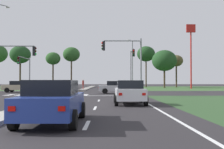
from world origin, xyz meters
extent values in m
plane|color=#282628|center=(0.00, 30.00, 0.00)|extent=(200.00, 200.00, 0.00)
cube|color=#385B2D|center=(25.50, 54.50, 0.00)|extent=(35.00, 35.00, 0.01)
cube|color=#ADA89E|center=(0.00, 11.00, 0.07)|extent=(1.20, 22.00, 0.14)
cube|color=gray|center=(0.00, 55.00, 0.07)|extent=(1.20, 36.00, 0.14)
cube|color=silver|center=(3.50, 3.89, 0.01)|extent=(0.14, 2.00, 0.01)
cube|color=silver|center=(3.50, 9.89, 0.01)|extent=(0.14, 2.00, 0.01)
cube|color=silver|center=(3.50, 15.89, 0.01)|extent=(0.14, 2.00, 0.01)
cube|color=silver|center=(6.85, 12.00, 0.01)|extent=(0.14, 24.00, 0.01)
cube|color=silver|center=(3.80, 23.00, 0.01)|extent=(6.40, 0.50, 0.01)
cube|color=silver|center=(-6.40, 24.80, 0.01)|extent=(0.70, 2.80, 0.01)
cube|color=silver|center=(-5.25, 24.80, 0.01)|extent=(0.70, 2.80, 0.01)
cube|color=silver|center=(-4.10, 24.80, 0.01)|extent=(0.70, 2.80, 0.01)
cube|color=silver|center=(-2.95, 24.80, 0.01)|extent=(0.70, 2.80, 0.01)
cube|color=silver|center=(-1.80, 24.80, 0.01)|extent=(0.70, 2.80, 0.01)
cube|color=silver|center=(-0.65, 24.80, 0.01)|extent=(0.70, 2.80, 0.01)
cube|color=silver|center=(0.50, 24.80, 0.01)|extent=(0.70, 2.80, 0.01)
cube|color=silver|center=(1.65, 24.80, 0.01)|extent=(0.70, 2.80, 0.01)
cube|color=navy|center=(2.26, 4.32, 0.67)|extent=(1.80, 4.45, 0.69)
cube|color=black|center=(2.26, 4.17, 1.27)|extent=(1.59, 2.05, 0.52)
cube|color=red|center=(1.58, 2.08, 0.74)|extent=(0.20, 0.04, 0.14)
cube|color=red|center=(2.95, 2.08, 0.74)|extent=(0.20, 0.04, 0.14)
cylinder|color=black|center=(1.36, 5.75, 0.32)|extent=(0.22, 0.64, 0.64)
cylinder|color=black|center=(3.17, 5.75, 0.32)|extent=(0.22, 0.64, 0.64)
cylinder|color=black|center=(1.36, 2.90, 0.32)|extent=(0.22, 0.64, 0.64)
cylinder|color=black|center=(3.17, 2.90, 0.32)|extent=(0.22, 0.64, 0.64)
cube|color=maroon|center=(-2.42, 38.70, 0.71)|extent=(1.86, 4.13, 0.77)
cube|color=black|center=(-2.42, 38.85, 1.35)|extent=(1.63, 1.90, 0.52)
cube|color=red|center=(-1.71, 40.79, 0.78)|extent=(0.20, 0.04, 0.14)
cube|color=red|center=(-3.12, 40.79, 0.78)|extent=(0.20, 0.04, 0.14)
cylinder|color=black|center=(-1.49, 37.38, 0.32)|extent=(0.22, 0.64, 0.64)
cylinder|color=black|center=(-3.35, 37.38, 0.32)|extent=(0.22, 0.64, 0.64)
cylinder|color=black|center=(-1.49, 40.02, 0.32)|extent=(0.22, 0.64, 0.64)
cylinder|color=black|center=(-3.35, 40.02, 0.32)|extent=(0.22, 0.64, 0.64)
cube|color=silver|center=(5.60, 12.54, 0.67)|extent=(1.77, 4.17, 0.70)
cube|color=black|center=(5.60, 12.39, 1.28)|extent=(1.56, 1.92, 0.52)
cube|color=red|center=(4.93, 10.44, 0.74)|extent=(0.20, 0.04, 0.14)
cube|color=red|center=(6.27, 10.44, 0.74)|extent=(0.20, 0.04, 0.14)
cylinder|color=black|center=(4.71, 13.88, 0.32)|extent=(0.22, 0.64, 0.64)
cylinder|color=black|center=(6.49, 13.88, 0.32)|extent=(0.22, 0.64, 0.64)
cylinder|color=black|center=(4.71, 11.21, 0.32)|extent=(0.22, 0.64, 0.64)
cylinder|color=black|center=(6.49, 11.21, 0.32)|extent=(0.22, 0.64, 0.64)
cube|color=#BCAD8E|center=(-7.52, 32.02, 0.66)|extent=(4.58, 1.85, 0.68)
cube|color=black|center=(-7.67, 32.02, 1.26)|extent=(2.11, 1.63, 0.52)
cube|color=red|center=(-9.83, 32.72, 0.73)|extent=(0.04, 0.20, 0.14)
cube|color=red|center=(-9.83, 31.31, 0.73)|extent=(0.04, 0.20, 0.14)
cylinder|color=black|center=(-6.05, 32.94, 0.32)|extent=(0.64, 0.22, 0.64)
cylinder|color=black|center=(-6.05, 31.09, 0.32)|extent=(0.64, 0.22, 0.64)
cylinder|color=black|center=(-8.98, 32.94, 0.32)|extent=(0.64, 0.22, 0.64)
cylinder|color=black|center=(-8.98, 31.09, 0.32)|extent=(0.64, 0.22, 0.64)
cube|color=#B7B7BC|center=(5.16, 28.39, 0.65)|extent=(4.18, 1.75, 0.67)
cube|color=black|center=(5.01, 28.39, 1.25)|extent=(1.92, 1.54, 0.52)
cube|color=red|center=(3.05, 29.05, 0.72)|extent=(0.04, 0.20, 0.14)
cube|color=red|center=(3.05, 27.72, 0.72)|extent=(0.04, 0.20, 0.14)
cylinder|color=black|center=(6.50, 29.26, 0.32)|extent=(0.64, 0.22, 0.64)
cylinder|color=black|center=(6.50, 27.51, 0.32)|extent=(0.64, 0.22, 0.64)
cylinder|color=black|center=(3.82, 29.26, 0.32)|extent=(0.64, 0.22, 0.64)
cylinder|color=black|center=(3.82, 27.51, 0.32)|extent=(0.64, 0.22, 0.64)
cylinder|color=gray|center=(7.60, 23.40, 2.96)|extent=(0.18, 0.18, 5.93)
cylinder|color=gray|center=(5.67, 23.40, 5.68)|extent=(3.85, 0.12, 0.12)
cube|color=black|center=(3.75, 23.40, 5.15)|extent=(0.26, 0.32, 0.95)
sphere|color=red|center=(3.59, 23.40, 5.45)|extent=(0.20, 0.20, 0.20)
sphere|color=#3A2405|center=(3.59, 23.40, 5.15)|extent=(0.20, 0.20, 0.20)
sphere|color=black|center=(3.59, 23.40, 4.85)|extent=(0.20, 0.20, 0.20)
cylinder|color=gray|center=(7.60, 36.60, 3.03)|extent=(0.18, 0.18, 6.05)
cylinder|color=gray|center=(7.60, 34.26, 5.80)|extent=(0.12, 4.68, 0.12)
cube|color=black|center=(7.60, 31.92, 5.28)|extent=(0.32, 0.26, 0.95)
sphere|color=red|center=(7.60, 31.76, 5.58)|extent=(0.20, 0.20, 0.20)
sphere|color=#3A2405|center=(7.60, 31.76, 5.28)|extent=(0.20, 0.20, 0.20)
sphere|color=black|center=(7.60, 31.76, 4.98)|extent=(0.20, 0.20, 0.20)
cylinder|color=gray|center=(-7.60, 36.60, 2.50)|extent=(0.18, 0.18, 5.00)
cylinder|color=gray|center=(-7.60, 34.01, 4.75)|extent=(0.12, 5.17, 0.12)
cube|color=black|center=(-7.60, 31.43, 4.23)|extent=(0.32, 0.26, 0.95)
sphere|color=#360503|center=(-7.60, 31.27, 4.53)|extent=(0.20, 0.20, 0.20)
sphere|color=#3A2405|center=(-7.60, 31.27, 4.23)|extent=(0.20, 0.20, 0.20)
sphere|color=green|center=(-7.60, 31.27, 3.93)|extent=(0.20, 0.20, 0.20)
cylinder|color=gray|center=(-5.53, 23.40, 5.12)|extent=(4.15, 0.12, 0.12)
cube|color=black|center=(-3.45, 23.40, 4.60)|extent=(0.26, 0.32, 0.95)
sphere|color=#360503|center=(-3.29, 23.40, 4.90)|extent=(0.20, 0.20, 0.20)
sphere|color=#3A2405|center=(-3.29, 23.40, 4.60)|extent=(0.20, 0.20, 0.20)
sphere|color=green|center=(-3.29, 23.40, 4.30)|extent=(0.20, 0.20, 0.20)
cylinder|color=gray|center=(-8.28, 26.85, 10.34)|extent=(1.20, 1.44, 0.10)
ellipsoid|color=#B2B2A8|center=(-7.72, 27.54, 10.24)|extent=(0.56, 0.28, 0.20)
cylinder|color=gray|center=(8.84, 48.40, 4.69)|extent=(0.20, 0.20, 9.38)
cylinder|color=gray|center=(8.41, 47.68, 9.28)|extent=(0.95, 1.50, 0.10)
ellipsoid|color=#B2B2A8|center=(7.98, 46.95, 9.18)|extent=(0.56, 0.28, 0.20)
cylinder|color=maroon|center=(-0.09, 42.25, 0.49)|extent=(0.16, 0.16, 0.70)
cylinder|color=maroon|center=(-0.09, 42.25, 1.20)|extent=(0.34, 0.34, 0.73)
sphere|color=tan|center=(-0.09, 42.25, 1.67)|extent=(0.21, 0.21, 0.21)
cylinder|color=red|center=(20.56, 49.62, 5.57)|extent=(0.28, 0.28, 11.15)
cube|color=red|center=(20.56, 49.62, 11.95)|extent=(1.80, 0.30, 1.60)
torus|color=yellow|center=(20.16, 49.79, 11.95)|extent=(0.96, 0.16, 0.96)
torus|color=yellow|center=(20.95, 49.79, 11.95)|extent=(0.96, 0.16, 0.96)
cylinder|color=#423323|center=(-15.50, 57.32, 3.08)|extent=(0.37, 0.37, 6.15)
ellipsoid|color=#1E421E|center=(-15.50, 57.32, 7.43)|extent=(4.63, 4.63, 3.94)
cylinder|color=#423323|center=(-8.42, 58.52, 2.87)|extent=(0.33, 0.33, 5.74)
ellipsoid|color=#285123|center=(-8.42, 58.52, 6.66)|extent=(3.34, 3.34, 2.84)
cylinder|color=#423323|center=(-4.53, 60.73, 3.36)|extent=(0.34, 0.34, 6.72)
ellipsoid|color=#285123|center=(-4.53, 60.73, 7.81)|extent=(3.99, 3.99, 3.39)
cylinder|color=#423323|center=(13.40, 62.70, 3.46)|extent=(0.31, 0.31, 6.93)
ellipsoid|color=#1E421E|center=(13.40, 62.70, 8.14)|extent=(4.40, 4.40, 3.74)
cylinder|color=#423323|center=(16.72, 56.91, 2.28)|extent=(0.40, 0.40, 4.56)
ellipsoid|color=#1E421E|center=(16.72, 56.91, 6.08)|extent=(5.52, 5.52, 4.69)
cylinder|color=#423323|center=(20.43, 61.20, 2.73)|extent=(0.36, 0.36, 5.46)
ellipsoid|color=#4C4728|center=(20.43, 61.20, 6.35)|extent=(3.22, 3.22, 2.74)
camera|label=1|loc=(4.24, -5.71, 1.50)|focal=45.18mm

